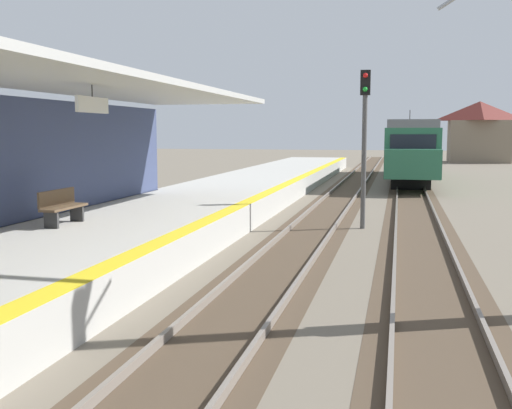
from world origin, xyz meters
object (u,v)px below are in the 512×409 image
Objects in this scene: rail_signal_post at (364,132)px; distant_trackside_house at (479,131)px; platform_bench at (62,206)px; approaching_train at (410,148)px.

rail_signal_post is 48.66m from distant_trackside_house.
platform_bench is at bearing -106.65° from distant_trackside_house.
platform_bench is at bearing -136.00° from rail_signal_post.
platform_bench is at bearing -107.75° from approaching_train.
distant_trackside_house is (16.32, 54.57, 1.96)m from platform_bench.
approaching_train reaches higher than platform_bench.
rail_signal_post is 0.79× the size of distant_trackside_house.
platform_bench is 56.99m from distant_trackside_house.
distant_trackside_house is (9.28, 47.77, 0.14)m from rail_signal_post.
rail_signal_post is 3.25× the size of platform_bench.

